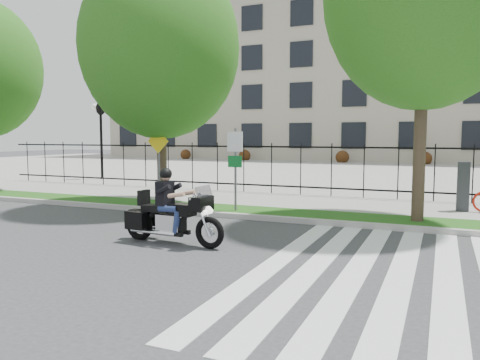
% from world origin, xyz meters
% --- Properties ---
extents(ground, '(120.00, 120.00, 0.00)m').
position_xyz_m(ground, '(0.00, 0.00, 0.00)').
color(ground, '#323234').
rests_on(ground, ground).
extents(curb, '(60.00, 0.20, 0.15)m').
position_xyz_m(curb, '(0.00, 4.10, 0.07)').
color(curb, '#A5A39B').
rests_on(curb, ground).
extents(grass_verge, '(60.00, 1.50, 0.15)m').
position_xyz_m(grass_verge, '(0.00, 4.95, 0.07)').
color(grass_verge, '#174F13').
rests_on(grass_verge, ground).
extents(sidewalk, '(60.00, 3.50, 0.15)m').
position_xyz_m(sidewalk, '(0.00, 7.45, 0.07)').
color(sidewalk, gray).
rests_on(sidewalk, ground).
extents(plaza, '(80.00, 34.00, 0.10)m').
position_xyz_m(plaza, '(0.00, 25.00, 0.05)').
color(plaza, gray).
rests_on(plaza, ground).
extents(crosswalk_stripes, '(5.70, 8.00, 0.01)m').
position_xyz_m(crosswalk_stripes, '(4.83, 0.00, 0.01)').
color(crosswalk_stripes, silver).
rests_on(crosswalk_stripes, ground).
extents(iron_fence, '(30.00, 0.06, 2.00)m').
position_xyz_m(iron_fence, '(0.00, 9.20, 1.15)').
color(iron_fence, black).
rests_on(iron_fence, sidewalk).
extents(office_building, '(60.00, 21.90, 20.15)m').
position_xyz_m(office_building, '(0.00, 44.92, 9.97)').
color(office_building, '#A69B85').
rests_on(office_building, ground).
extents(lamp_post_left, '(1.06, 0.70, 4.25)m').
position_xyz_m(lamp_post_left, '(-12.00, 12.00, 3.21)').
color(lamp_post_left, black).
rests_on(lamp_post_left, ground).
extents(street_tree_1, '(5.22, 5.22, 8.18)m').
position_xyz_m(street_tree_1, '(-3.57, 4.95, 5.32)').
color(street_tree_1, '#31261B').
rests_on(street_tree_1, grass_verge).
extents(sign_pole_regulatory, '(0.50, 0.09, 2.50)m').
position_xyz_m(sign_pole_regulatory, '(-0.72, 4.58, 1.74)').
color(sign_pole_regulatory, '#59595B').
rests_on(sign_pole_regulatory, grass_verge).
extents(sign_pole_warning, '(0.78, 0.09, 2.49)m').
position_xyz_m(sign_pole_warning, '(-3.46, 4.58, 1.74)').
color(sign_pole_warning, '#59595B').
rests_on(sign_pole_warning, grass_verge).
extents(motorcycle_rider, '(2.66, 0.83, 2.05)m').
position_xyz_m(motorcycle_rider, '(-0.47, 0.54, 0.68)').
color(motorcycle_rider, black).
rests_on(motorcycle_rider, ground).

